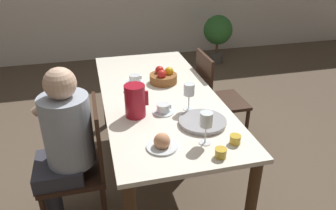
{
  "coord_description": "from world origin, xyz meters",
  "views": [
    {
      "loc": [
        -0.49,
        -2.22,
        1.83
      ],
      "look_at": [
        0.0,
        -0.29,
        0.79
      ],
      "focal_mm": 35.0,
      "sensor_mm": 36.0,
      "label": 1
    }
  ],
  "objects": [
    {
      "name": "wine_glass_juice",
      "position": [
        0.12,
        -0.72,
        0.89
      ],
      "size": [
        0.08,
        0.08,
        0.2
      ],
      "color": "white",
      "rests_on": "dining_table"
    },
    {
      "name": "bread_plate",
      "position": [
        -0.14,
        -0.7,
        0.77
      ],
      "size": [
        0.18,
        0.18,
        0.1
      ],
      "color": "silver",
      "rests_on": "dining_table"
    },
    {
      "name": "chair_opposite",
      "position": [
        0.61,
        0.33,
        0.48
      ],
      "size": [
        0.42,
        0.42,
        0.91
      ],
      "rotation": [
        0.0,
        0.0,
        -1.57
      ],
      "color": "#331E14",
      "rests_on": "ground_plane"
    },
    {
      "name": "jam_jar_amber",
      "position": [
        0.15,
        -0.87,
        0.77
      ],
      "size": [
        0.07,
        0.07,
        0.05
      ],
      "color": "gold",
      "rests_on": "dining_table"
    },
    {
      "name": "dining_table",
      "position": [
        0.0,
        0.0,
        0.65
      ],
      "size": [
        0.85,
        1.92,
        0.74
      ],
      "color": "silver",
      "rests_on": "ground_plane"
    },
    {
      "name": "person_seated",
      "position": [
        -0.7,
        -0.41,
        0.69
      ],
      "size": [
        0.39,
        0.41,
        1.17
      ],
      "rotation": [
        0.0,
        0.0,
        1.57
      ],
      "color": "#33333D",
      "rests_on": "ground_plane"
    },
    {
      "name": "red_pitcher",
      "position": [
        -0.23,
        -0.29,
        0.86
      ],
      "size": [
        0.16,
        0.14,
        0.22
      ],
      "color": "#A31423",
      "rests_on": "dining_table"
    },
    {
      "name": "serving_tray",
      "position": [
        0.17,
        -0.51,
        0.76
      ],
      "size": [
        0.31,
        0.31,
        0.03
      ],
      "color": "#9E9EA3",
      "rests_on": "dining_table"
    },
    {
      "name": "wine_glass_water",
      "position": [
        0.15,
        -0.3,
        0.89
      ],
      "size": [
        0.08,
        0.08,
        0.2
      ],
      "color": "white",
      "rests_on": "dining_table"
    },
    {
      "name": "teacup_across",
      "position": [
        -0.14,
        0.27,
        0.77
      ],
      "size": [
        0.15,
        0.15,
        0.06
      ],
      "color": "silver",
      "rests_on": "dining_table"
    },
    {
      "name": "potted_plant",
      "position": [
        1.49,
        2.46,
        0.5
      ],
      "size": [
        0.45,
        0.45,
        0.75
      ],
      "color": "#4C4742",
      "rests_on": "ground_plane"
    },
    {
      "name": "chair_person_side",
      "position": [
        -0.61,
        -0.39,
        0.48
      ],
      "size": [
        0.42,
        0.42,
        0.91
      ],
      "rotation": [
        0.0,
        0.0,
        1.57
      ],
      "color": "#331E14",
      "rests_on": "ground_plane"
    },
    {
      "name": "fruit_bowl",
      "position": [
        0.09,
        0.21,
        0.79
      ],
      "size": [
        0.23,
        0.23,
        0.13
      ],
      "color": "brown",
      "rests_on": "dining_table"
    },
    {
      "name": "ground_plane",
      "position": [
        0.0,
        0.0,
        0.0
      ],
      "size": [
        20.0,
        20.0,
        0.0
      ],
      "primitive_type": "plane",
      "color": "brown"
    },
    {
      "name": "teacup_near_person",
      "position": [
        -0.04,
        -0.29,
        0.77
      ],
      "size": [
        0.15,
        0.15,
        0.06
      ],
      "color": "silver",
      "rests_on": "dining_table"
    },
    {
      "name": "jam_jar_red",
      "position": [
        0.28,
        -0.76,
        0.77
      ],
      "size": [
        0.07,
        0.07,
        0.05
      ],
      "color": "gold",
      "rests_on": "dining_table"
    }
  ]
}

